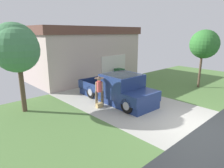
{
  "coord_description": "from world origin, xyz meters",
  "views": [
    {
      "loc": [
        -8.16,
        -3.21,
        4.06
      ],
      "look_at": [
        -0.9,
        4.56,
        1.27
      ],
      "focal_mm": 31.72,
      "sensor_mm": 36.0,
      "label": 1
    }
  ],
  "objects_px": {
    "person_with_hat": "(99,89)",
    "front_yard_tree": "(16,47)",
    "neighbor_tree": "(204,44)",
    "handbag": "(99,105)",
    "pickup_truck": "(120,90)",
    "wheeled_trash_bin": "(119,74)",
    "house_with_garage": "(80,52)"
  },
  "relations": [
    {
      "from": "pickup_truck",
      "to": "neighbor_tree",
      "type": "height_order",
      "value": "neighbor_tree"
    },
    {
      "from": "handbag",
      "to": "neighbor_tree",
      "type": "bearing_deg",
      "value": -13.59
    },
    {
      "from": "pickup_truck",
      "to": "house_with_garage",
      "type": "bearing_deg",
      "value": -104.45
    },
    {
      "from": "person_with_hat",
      "to": "wheeled_trash_bin",
      "type": "distance_m",
      "value": 6.1
    },
    {
      "from": "pickup_truck",
      "to": "house_with_garage",
      "type": "height_order",
      "value": "house_with_garage"
    },
    {
      "from": "front_yard_tree",
      "to": "pickup_truck",
      "type": "bearing_deg",
      "value": -27.3
    },
    {
      "from": "pickup_truck",
      "to": "handbag",
      "type": "relative_size",
      "value": 11.5
    },
    {
      "from": "handbag",
      "to": "front_yard_tree",
      "type": "distance_m",
      "value": 5.15
    },
    {
      "from": "person_with_hat",
      "to": "wheeled_trash_bin",
      "type": "relative_size",
      "value": 1.64
    },
    {
      "from": "wheeled_trash_bin",
      "to": "front_yard_tree",
      "type": "bearing_deg",
      "value": -171.1
    },
    {
      "from": "front_yard_tree",
      "to": "wheeled_trash_bin",
      "type": "relative_size",
      "value": 4.3
    },
    {
      "from": "handbag",
      "to": "house_with_garage",
      "type": "xyz_separation_m",
      "value": [
        3.68,
        7.18,
        2.13
      ]
    },
    {
      "from": "handbag",
      "to": "wheeled_trash_bin",
      "type": "distance_m",
      "value": 6.36
    },
    {
      "from": "neighbor_tree",
      "to": "wheeled_trash_bin",
      "type": "relative_size",
      "value": 4.03
    },
    {
      "from": "handbag",
      "to": "wheeled_trash_bin",
      "type": "relative_size",
      "value": 0.44
    },
    {
      "from": "person_with_hat",
      "to": "front_yard_tree",
      "type": "xyz_separation_m",
      "value": [
        -3.47,
        2.09,
        2.4
      ]
    },
    {
      "from": "pickup_truck",
      "to": "wheeled_trash_bin",
      "type": "xyz_separation_m",
      "value": [
        3.72,
        3.8,
        -0.18
      ]
    },
    {
      "from": "wheeled_trash_bin",
      "to": "neighbor_tree",
      "type": "bearing_deg",
      "value": -61.65
    },
    {
      "from": "person_with_hat",
      "to": "front_yard_tree",
      "type": "bearing_deg",
      "value": -172.7
    },
    {
      "from": "front_yard_tree",
      "to": "wheeled_trash_bin",
      "type": "xyz_separation_m",
      "value": [
        8.5,
        1.33,
        -2.79
      ]
    },
    {
      "from": "front_yard_tree",
      "to": "person_with_hat",
      "type": "bearing_deg",
      "value": -31.08
    },
    {
      "from": "person_with_hat",
      "to": "handbag",
      "type": "height_order",
      "value": "person_with_hat"
    },
    {
      "from": "person_with_hat",
      "to": "handbag",
      "type": "relative_size",
      "value": 3.72
    },
    {
      "from": "front_yard_tree",
      "to": "neighbor_tree",
      "type": "bearing_deg",
      "value": -20.39
    },
    {
      "from": "neighbor_tree",
      "to": "front_yard_tree",
      "type": "bearing_deg",
      "value": 159.61
    },
    {
      "from": "house_with_garage",
      "to": "neighbor_tree",
      "type": "bearing_deg",
      "value": -63.57
    },
    {
      "from": "house_with_garage",
      "to": "wheeled_trash_bin",
      "type": "distance_m",
      "value": 4.22
    },
    {
      "from": "handbag",
      "to": "front_yard_tree",
      "type": "bearing_deg",
      "value": 145.17
    },
    {
      "from": "house_with_garage",
      "to": "pickup_truck",
      "type": "bearing_deg",
      "value": -106.65
    },
    {
      "from": "handbag",
      "to": "wheeled_trash_bin",
      "type": "height_order",
      "value": "wheeled_trash_bin"
    },
    {
      "from": "handbag",
      "to": "neighbor_tree",
      "type": "relative_size",
      "value": 0.11
    },
    {
      "from": "front_yard_tree",
      "to": "wheeled_trash_bin",
      "type": "distance_m",
      "value": 9.05
    }
  ]
}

